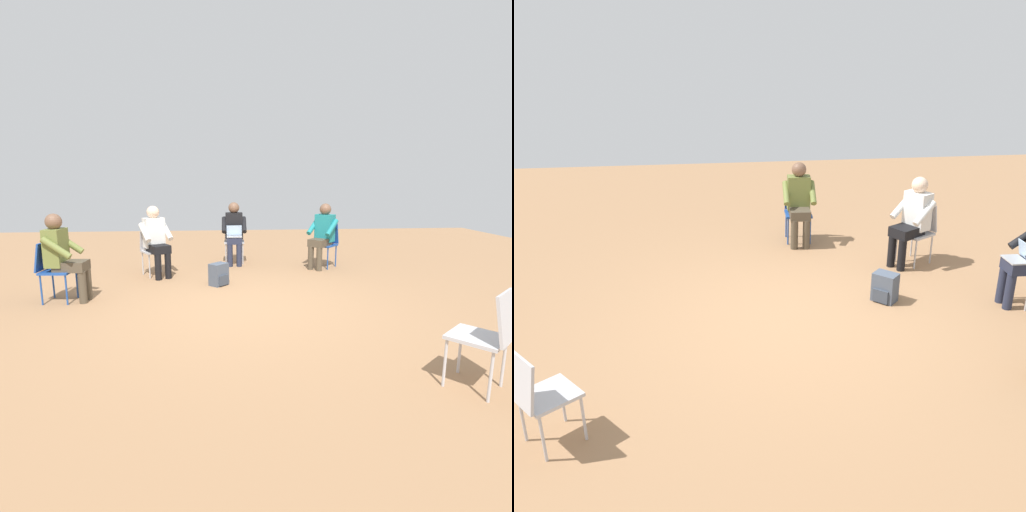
% 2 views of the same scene
% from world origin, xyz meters
% --- Properties ---
extents(ground_plane, '(16.37, 16.37, 0.00)m').
position_xyz_m(ground_plane, '(0.00, 0.00, 0.00)').
color(ground_plane, '#99704C').
extents(chair_southwest, '(0.58, 0.58, 0.85)m').
position_xyz_m(chair_southwest, '(-2.34, -1.84, 0.50)').
color(chair_southwest, '#B7B7BC').
rests_on(chair_southwest, ground).
extents(chair_north, '(0.43, 0.46, 0.85)m').
position_xyz_m(chair_north, '(0.45, 2.63, 0.50)').
color(chair_north, '#1E4799').
rests_on(chair_north, ground).
extents(chair_east, '(0.44, 0.41, 0.85)m').
position_xyz_m(chair_east, '(2.95, 0.02, 0.50)').
color(chair_east, '#B7B7BC').
rests_on(chair_east, ground).
extents(chair_northeast, '(0.57, 0.56, 0.85)m').
position_xyz_m(chair_northeast, '(1.97, 1.50, 0.50)').
color(chair_northeast, '#B7B7BC').
rests_on(chair_northeast, ground).
extents(chair_southeast, '(0.59, 0.58, 0.85)m').
position_xyz_m(chair_southeast, '(2.38, -1.76, 0.50)').
color(chair_southeast, '#1E4799').
rests_on(chair_southeast, ground).
extents(person_with_laptop, '(0.53, 0.50, 1.24)m').
position_xyz_m(person_with_laptop, '(2.78, 0.02, 0.69)').
color(person_with_laptop, '#23283D').
rests_on(person_with_laptop, ground).
extents(person_in_teal, '(0.63, 0.63, 1.24)m').
position_xyz_m(person_in_teal, '(2.26, -1.65, 0.69)').
color(person_in_teal, '#4C4233').
rests_on(person_in_teal, ground).
extents(person_in_white, '(0.63, 0.62, 1.24)m').
position_xyz_m(person_in_white, '(1.83, 1.42, 0.69)').
color(person_in_white, black).
rests_on(person_in_white, ground).
extents(person_in_olive, '(0.52, 0.54, 1.24)m').
position_xyz_m(person_in_olive, '(0.44, 2.46, 0.69)').
color(person_in_olive, '#4C4233').
rests_on(person_in_olive, ground).
extents(backpack_near_laptop_user, '(0.34, 0.34, 0.36)m').
position_xyz_m(backpack_near_laptop_user, '(1.13, 0.33, 0.16)').
color(backpack_near_laptop_user, '#475160').
rests_on(backpack_near_laptop_user, ground).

